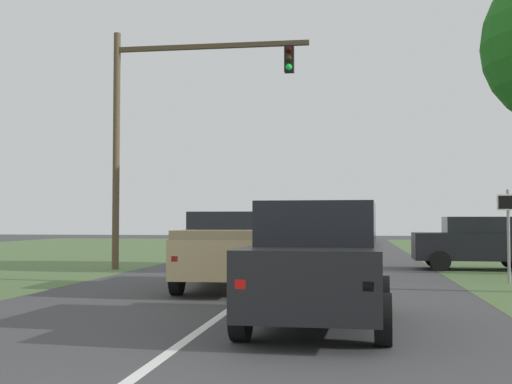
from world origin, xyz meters
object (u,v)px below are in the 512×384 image
(pickup_truck_lead, at_px, (231,249))
(keep_moving_sign, at_px, (508,223))
(red_suv_near, at_px, (320,262))
(crossing_suv_far, at_px, (478,242))
(traffic_light, at_px, (162,114))

(pickup_truck_lead, relative_size, keep_moving_sign, 2.18)
(red_suv_near, relative_size, pickup_truck_lead, 0.85)
(red_suv_near, height_order, pickup_truck_lead, red_suv_near)
(red_suv_near, distance_m, crossing_suv_far, 13.87)
(red_suv_near, xyz_separation_m, crossing_suv_far, (4.75, 13.03, -0.08))
(red_suv_near, xyz_separation_m, traffic_light, (-6.02, 11.35, 4.35))
(pickup_truck_lead, xyz_separation_m, traffic_light, (-3.50, 5.78, 4.41))
(keep_moving_sign, relative_size, crossing_suv_far, 0.60)
(pickup_truck_lead, relative_size, crossing_suv_far, 1.30)
(pickup_truck_lead, bearing_deg, red_suv_near, -65.68)
(crossing_suv_far, bearing_deg, red_suv_near, -110.03)
(red_suv_near, height_order, crossing_suv_far, red_suv_near)
(traffic_light, height_order, keep_moving_sign, traffic_light)
(red_suv_near, distance_m, pickup_truck_lead, 6.12)
(red_suv_near, height_order, keep_moving_sign, keep_moving_sign)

